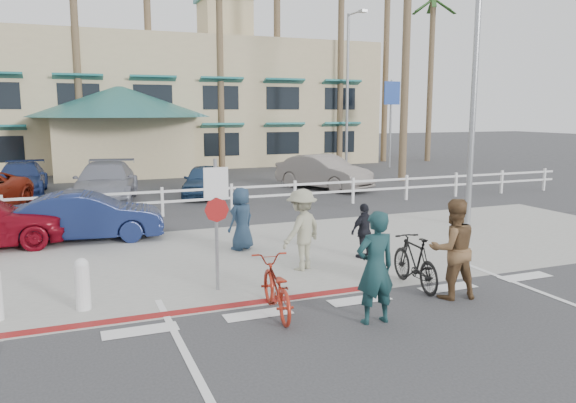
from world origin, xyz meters
name	(u,v)px	position (x,y,z in m)	size (l,w,h in m)	color
ground	(376,311)	(0.00, 0.00, 0.00)	(140.00, 140.00, 0.00)	#333335
bike_path	(448,356)	(0.00, -2.00, 0.00)	(12.00, 16.00, 0.01)	#333335
sidewalk_plaza	(284,252)	(0.00, 4.50, 0.01)	(22.00, 7.00, 0.01)	gray
cross_street	(237,223)	(0.00, 8.50, 0.00)	(40.00, 5.00, 0.01)	#333335
parking_lot	(179,186)	(0.00, 18.00, 0.00)	(50.00, 16.00, 0.01)	#333335
curb_red	(194,311)	(-3.00, 1.20, 0.01)	(7.00, 0.25, 0.02)	maroon
rail_fence	(234,198)	(0.50, 10.50, 0.50)	(29.40, 0.16, 1.00)	silver
building	(169,79)	(2.00, 31.00, 5.65)	(28.00, 16.00, 11.30)	#C3B185
sign_post	(216,218)	(-2.30, 2.20, 1.45)	(0.50, 0.10, 2.90)	gray
bollard_0	(83,284)	(-4.80, 2.00, 0.47)	(0.26, 0.26, 0.95)	silver
streetlight_0	(475,77)	(6.50, 5.50, 4.50)	(0.60, 2.00, 9.00)	gray
streetlight_1	(347,91)	(12.00, 24.00, 4.75)	(0.60, 2.00, 9.50)	gray
info_sign	(391,123)	(14.00, 22.00, 2.80)	(1.20, 0.16, 5.60)	navy
palm_3	(76,45)	(-4.00, 25.00, 7.00)	(4.00, 4.00, 14.00)	#1D4119
palm_4	(148,41)	(0.00, 26.00, 7.50)	(4.00, 4.00, 15.00)	#1D4119
palm_5	(220,60)	(4.00, 25.00, 6.50)	(4.00, 4.00, 13.00)	#1D4119
palm_6	(277,31)	(8.00, 26.00, 8.50)	(4.00, 4.00, 17.00)	#1D4119
palm_7	(341,56)	(12.00, 25.00, 7.00)	(4.00, 4.00, 14.00)	#1D4119
palm_8	(386,52)	(16.00, 26.00, 7.50)	(4.00, 4.00, 15.00)	#1D4119
palm_9	(431,67)	(19.00, 25.00, 6.50)	(4.00, 4.00, 13.00)	#1D4119
palm_11	(406,39)	(11.00, 16.00, 7.00)	(4.00, 4.00, 14.00)	#1D4119
bike_red	(276,287)	(-1.70, 0.55, 0.48)	(0.64, 1.85, 0.97)	maroon
rider_red	(375,268)	(-0.32, -0.46, 0.95)	(0.69, 0.46, 1.91)	#143235
bike_black	(415,262)	(1.40, 0.89, 0.54)	(0.50, 1.78, 1.07)	black
rider_black	(453,249)	(1.69, 0.12, 0.95)	(0.92, 0.72, 1.90)	brown
pedestrian_a	(302,230)	(-0.18, 2.93, 0.91)	(1.17, 0.67, 1.82)	gray
pedestrian_child	(364,231)	(1.60, 3.28, 0.67)	(0.78, 0.33, 1.33)	black
pedestrian_b	(241,219)	(-0.88, 5.17, 0.80)	(0.78, 0.51, 1.60)	#1F3248
car_white_sedan	(87,217)	(-4.48, 7.74, 0.66)	(1.41, 4.03, 1.33)	#121D46
lot_car_1	(105,183)	(-3.54, 14.17, 0.78)	(2.18, 5.36, 1.56)	slate
lot_car_2	(204,181)	(0.38, 14.44, 0.66)	(1.55, 3.85, 1.31)	navy
lot_car_3	(323,172)	(5.92, 14.64, 0.77)	(1.63, 4.69, 1.54)	gray
lot_car_4	(21,179)	(-6.69, 17.77, 0.68)	(1.90, 4.68, 1.36)	navy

